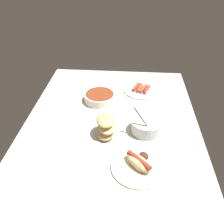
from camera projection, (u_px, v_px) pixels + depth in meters
ground_plane at (111, 124)px, 125.60cm from camera, size 120.00×90.00×3.00cm
plate_sausages at (141, 90)px, 149.84cm from camera, size 21.74×21.74×3.13cm
bowl_chili at (100, 97)px, 139.86cm from camera, size 18.22×18.22×4.81cm
bread_stack at (106, 127)px, 113.22cm from camera, size 13.18×11.04×10.80cm
bowl_coleslaw at (146, 126)px, 116.68cm from camera, size 14.90×14.90×15.91cm
plate_hotdog_assembled at (139, 164)px, 98.86cm from camera, size 22.99×22.99×5.61cm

